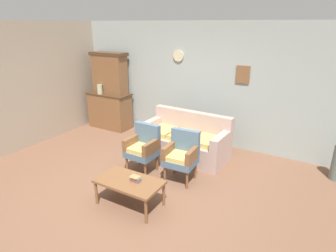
{
  "coord_description": "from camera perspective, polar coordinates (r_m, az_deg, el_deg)",
  "views": [
    {
      "loc": [
        2.51,
        -3.26,
        2.65
      ],
      "look_at": [
        0.02,
        1.04,
        0.85
      ],
      "focal_mm": 30.55,
      "sensor_mm": 36.0,
      "label": 1
    }
  ],
  "objects": [
    {
      "name": "vase_on_cabinet",
      "position": [
        7.56,
        -13.45,
        7.15
      ],
      "size": [
        0.13,
        0.13,
        0.24
      ],
      "primitive_type": "cylinder",
      "color": "#A7AA86",
      "rests_on": "side_cabinet"
    },
    {
      "name": "cabinet_upper_hutch",
      "position": [
        7.57,
        -11.57,
        10.4
      ],
      "size": [
        0.99,
        0.38,
        1.03
      ],
      "color": "brown",
      "rests_on": "side_cabinet"
    },
    {
      "name": "floral_couch",
      "position": [
        5.98,
        3.52,
        -2.97
      ],
      "size": [
        1.82,
        0.88,
        0.9
      ],
      "color": "tan",
      "rests_on": "ground"
    },
    {
      "name": "book_stack_on_table",
      "position": [
        4.36,
        -6.5,
        -10.35
      ],
      "size": [
        0.16,
        0.12,
        0.08
      ],
      "color": "#5B4258",
      "rests_on": "coffee_table"
    },
    {
      "name": "armchair_near_couch_end",
      "position": [
        5.31,
        -4.98,
        -4.07
      ],
      "size": [
        0.53,
        0.5,
        0.9
      ],
      "color": "slate",
      "rests_on": "ground"
    },
    {
      "name": "side_cabinet",
      "position": [
        7.73,
        -11.46,
        3.1
      ],
      "size": [
        1.16,
        0.55,
        0.93
      ],
      "color": "brown",
      "rests_on": "ground"
    },
    {
      "name": "wall_back_with_decor",
      "position": [
        6.53,
        6.94,
        8.3
      ],
      "size": [
        6.4,
        0.09,
        2.7
      ],
      "color": "#939E99",
      "rests_on": "ground"
    },
    {
      "name": "wall_left_side",
      "position": [
        6.73,
        -29.88,
        6.13
      ],
      "size": [
        0.06,
        5.2,
        2.7
      ],
      "primitive_type": "cube",
      "color": "gray",
      "rests_on": "ground"
    },
    {
      "name": "armchair_row_middle",
      "position": [
        5.0,
        2.76,
        -5.6
      ],
      "size": [
        0.55,
        0.52,
        0.9
      ],
      "color": "slate",
      "rests_on": "ground"
    },
    {
      "name": "ground_plane",
      "position": [
        4.89,
        -6.49,
        -13.01
      ],
      "size": [
        7.68,
        7.68,
        0.0
      ],
      "primitive_type": "plane",
      "color": "brown"
    },
    {
      "name": "coffee_table",
      "position": [
        4.42,
        -7.72,
        -11.24
      ],
      "size": [
        1.0,
        0.56,
        0.42
      ],
      "color": "brown",
      "rests_on": "ground"
    }
  ]
}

